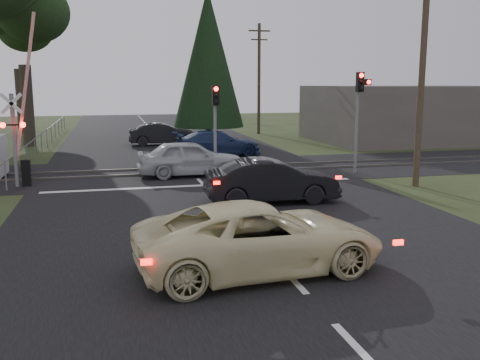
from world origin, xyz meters
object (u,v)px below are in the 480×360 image
object	(u,v)px
traffic_signal_right	(360,103)
dark_hatchback	(272,181)
utility_pole_near	(422,70)
utility_pole_far	(206,79)
cream_coupe	(260,237)
dark_car_far	(163,134)
silver_car	(190,158)
traffic_signal_center	(215,114)
blue_sedan	(217,143)
utility_pole_mid	(259,77)
crossing_signal	(20,137)

from	to	relation	value
traffic_signal_right	dark_hatchback	size ratio (longest dim) A/B	1.00
utility_pole_near	utility_pole_far	world-z (taller)	same
utility_pole_far	cream_coupe	size ratio (longest dim) A/B	1.59
traffic_signal_right	cream_coupe	size ratio (longest dim) A/B	0.83
dark_hatchback	dark_car_far	bearing A→B (deg)	8.55
traffic_signal_right	silver_car	world-z (taller)	traffic_signal_right
dark_hatchback	dark_car_far	distance (m)	19.03
traffic_signal_center	dark_hatchback	world-z (taller)	traffic_signal_center
blue_sedan	dark_car_far	distance (m)	6.82
traffic_signal_center	utility_pole_near	xyz separation A→B (m)	(7.50, -4.68, 1.92)
traffic_signal_center	blue_sedan	bearing A→B (deg)	77.99
utility_pole_far	dark_hatchback	bearing A→B (deg)	-97.56
utility_pole_far	silver_car	bearing A→B (deg)	-101.11
utility_pole_mid	silver_car	bearing A→B (deg)	-114.25
cream_coupe	traffic_signal_right	bearing A→B (deg)	-39.73
dark_hatchback	blue_sedan	world-z (taller)	dark_hatchback
utility_pole_mid	blue_sedan	world-z (taller)	utility_pole_mid
utility_pole_near	cream_coupe	size ratio (longest dim) A/B	1.59
cream_coupe	dark_hatchback	bearing A→B (deg)	-24.26
traffic_signal_right	dark_hatchback	xyz separation A→B (m)	(-5.75, -4.98, -2.54)
utility_pole_far	utility_pole_mid	bearing A→B (deg)	-90.00
crossing_signal	utility_pole_near	world-z (taller)	utility_pole_near
traffic_signal_center	cream_coupe	world-z (taller)	traffic_signal_center
crossing_signal	silver_car	xyz separation A→B (m)	(7.07, 0.90, -1.24)
cream_coupe	blue_sedan	distance (m)	19.54
crossing_signal	blue_sedan	xyz separation A→B (m)	(9.64, 7.31, -1.32)
traffic_signal_center	cream_coupe	size ratio (longest dim) A/B	0.73
utility_pole_far	silver_car	distance (m)	45.33
crossing_signal	traffic_signal_center	world-z (taller)	crossing_signal
utility_pole_near	utility_pole_far	size ratio (longest dim) A/B	1.00
utility_pole_mid	cream_coupe	bearing A→B (deg)	-105.68
utility_pole_mid	utility_pole_far	distance (m)	25.00
cream_coupe	dark_hatchback	xyz separation A→B (m)	(2.34, 6.72, -0.01)
traffic_signal_center	blue_sedan	size ratio (longest dim) A/B	0.81
traffic_signal_right	utility_pole_far	distance (m)	45.56
cream_coupe	silver_car	distance (m)	12.91
dark_hatchback	silver_car	size ratio (longest dim) A/B	0.98
utility_pole_mid	blue_sedan	bearing A→B (deg)	-115.42
utility_pole_mid	utility_pole_far	xyz separation A→B (m)	(0.00, 25.00, 0.00)
traffic_signal_center	silver_car	world-z (taller)	traffic_signal_center
crossing_signal	dark_hatchback	distance (m)	10.58
crossing_signal	traffic_signal_right	distance (m)	14.88
crossing_signal	utility_pole_far	bearing A→B (deg)	70.77
silver_car	dark_car_far	distance (m)	12.73
traffic_signal_right	cream_coupe	xyz separation A→B (m)	(-8.09, -11.70, -2.53)
crossing_signal	dark_hatchback	xyz separation A→B (m)	(9.07, -5.29, -1.28)
utility_pole_near	cream_coupe	xyz separation A→B (m)	(-9.04, -8.22, -3.94)
utility_pole_mid	silver_car	distance (m)	21.54
utility_pole_near	utility_pole_mid	world-z (taller)	same
utility_pole_mid	blue_sedan	size ratio (longest dim) A/B	1.77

